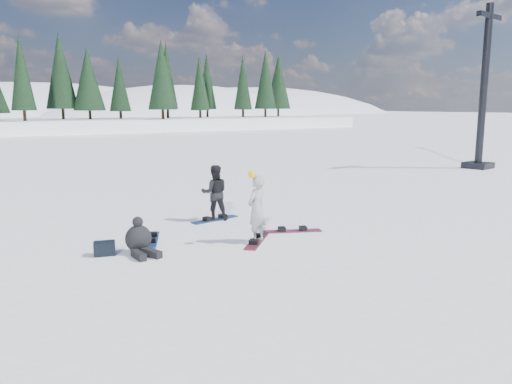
% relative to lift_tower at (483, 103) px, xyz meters
% --- Properties ---
extents(ground, '(420.00, 420.00, 0.00)m').
position_rel_lift_tower_xyz_m(ground, '(-15.95, -5.57, -3.35)').
color(ground, white).
rests_on(ground, ground).
extents(lift_tower, '(2.27, 1.44, 8.22)m').
position_rel_lift_tower_xyz_m(lift_tower, '(0.00, 0.00, 0.00)').
color(lift_tower, black).
rests_on(lift_tower, ground).
extents(snowboarder_woman, '(0.70, 0.61, 1.75)m').
position_rel_lift_tower_xyz_m(snowboarder_woman, '(-17.26, -6.36, -2.53)').
color(snowboarder_woman, '#A3A4A9').
rests_on(snowboarder_woman, ground).
extents(snowboarder_man, '(0.93, 0.83, 1.58)m').
position_rel_lift_tower_xyz_m(snowboarder_man, '(-17.08, -3.75, -2.56)').
color(snowboarder_man, black).
rests_on(snowboarder_man, ground).
extents(seated_rider, '(0.67, 1.02, 0.82)m').
position_rel_lift_tower_xyz_m(seated_rider, '(-19.95, -5.81, -3.03)').
color(seated_rider, black).
rests_on(seated_rider, ground).
extents(gear_bag, '(0.51, 0.41, 0.30)m').
position_rel_lift_tower_xyz_m(gear_bag, '(-20.65, -5.56, -3.20)').
color(gear_bag, black).
rests_on(gear_bag, ground).
extents(snowboard_woman, '(1.24, 1.28, 0.03)m').
position_rel_lift_tower_xyz_m(snowboard_woman, '(-17.25, -6.36, -3.33)').
color(snowboard_woman, maroon).
rests_on(snowboard_woman, ground).
extents(snowboard_man, '(1.53, 0.58, 0.03)m').
position_rel_lift_tower_xyz_m(snowboard_man, '(-17.08, -3.75, -3.33)').
color(snowboard_man, navy).
rests_on(snowboard_man, ground).
extents(snowboard_loose_a, '(0.85, 1.49, 0.03)m').
position_rel_lift_tower_xyz_m(snowboard_loose_a, '(-19.36, -4.93, -3.33)').
color(snowboard_loose_a, '#1B4797').
rests_on(snowboard_loose_a, ground).
extents(snowboard_loose_b, '(1.49, 0.84, 0.03)m').
position_rel_lift_tower_xyz_m(snowboard_loose_b, '(-15.94, -5.98, -3.33)').
color(snowboard_loose_b, '#932047').
rests_on(snowboard_loose_b, ground).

